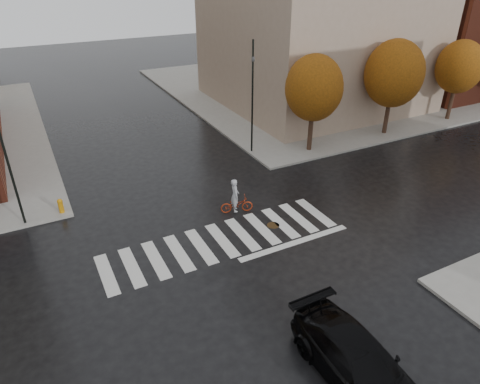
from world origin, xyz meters
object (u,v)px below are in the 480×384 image
at_px(traffic_light_ne, 252,91).
at_px(sedan, 359,364).
at_px(cyclist, 236,201).
at_px(traffic_light_nw, 3,147).
at_px(fire_hydrant, 61,205).

bearing_deg(traffic_light_ne, sedan, 57.85).
distance_m(cyclist, traffic_light_ne, 8.74).
bearing_deg(traffic_light_nw, cyclist, 66.06).
xyz_separation_m(traffic_light_ne, fire_hydrant, (-12.80, -2.50, -3.79)).
xyz_separation_m(cyclist, traffic_light_ne, (4.52, 6.50, 3.70)).
bearing_deg(traffic_light_nw, fire_hydrant, 93.03).
bearing_deg(traffic_light_nw, traffic_light_ne, 97.18).
bearing_deg(cyclist, traffic_light_nw, 86.21).
distance_m(cyclist, traffic_light_nw, 11.37).
distance_m(traffic_light_ne, fire_hydrant, 13.58).
bearing_deg(sedan, cyclist, 82.99).
height_order(sedan, traffic_light_nw, traffic_light_nw).
relative_size(sedan, cyclist, 2.73).
relative_size(cyclist, traffic_light_ne, 0.27).
relative_size(traffic_light_nw, fire_hydrant, 9.17).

